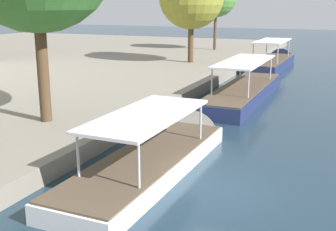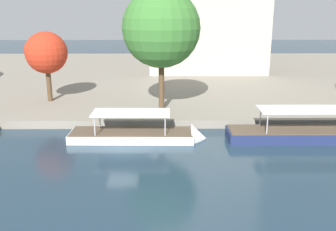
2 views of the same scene
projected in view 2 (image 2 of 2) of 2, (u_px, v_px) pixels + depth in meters
name	position (u px, v px, depth m)	size (l,w,h in m)	color
ground_plane	(122.00, 153.00, 30.89)	(220.00, 220.00, 0.00)	#1E3342
dock_promenade	(144.00, 76.00, 63.21)	(120.00, 55.00, 0.84)	gray
tour_boat_2	(145.00, 137.00, 33.86)	(12.20, 3.22, 3.79)	white
tour_boat_3	(316.00, 136.00, 33.75)	(15.05, 3.04, 4.02)	navy
tree_1	(160.00, 29.00, 38.13)	(7.99, 7.99, 12.51)	#4C3823
tree_5	(44.00, 53.00, 42.85)	(4.74, 4.74, 7.98)	#4C3823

